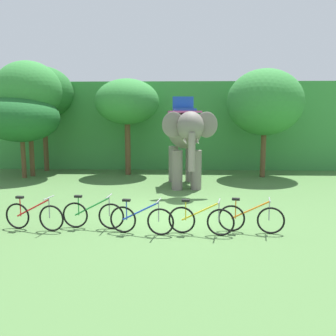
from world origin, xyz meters
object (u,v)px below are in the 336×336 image
at_px(bike_red, 34,216).
at_px(bike_yellow, 201,220).
at_px(tree_center_left, 43,93).
at_px(tree_center_right, 265,102).
at_px(tree_center, 28,91).
at_px(elephant, 185,134).
at_px(bike_green, 93,215).
at_px(tree_right, 127,102).
at_px(tree_left, 21,118).
at_px(bike_orange, 251,218).
at_px(bike_blue, 141,220).

height_order(bike_red, bike_yellow, same).
distance_m(tree_center_left, tree_center_right, 11.27).
distance_m(tree_center, tree_center_left, 1.71).
bearing_deg(elephant, bike_green, -113.38).
xyz_separation_m(tree_right, bike_yellow, (3.20, -9.31, -3.21)).
bearing_deg(tree_center_left, elephant, -29.10).
bearing_deg(bike_green, tree_center, 120.94).
bearing_deg(tree_left, tree_right, 13.80).
distance_m(tree_left, bike_green, 9.59).
bearing_deg(bike_orange, bike_red, 179.97).
bearing_deg(tree_center_right, tree_center_left, 172.40).
bearing_deg(tree_center, tree_left, -111.62).
distance_m(tree_right, tree_center_right, 6.64).
relative_size(tree_center_right, bike_blue, 3.03).
relative_size(tree_center_left, bike_blue, 3.22).
bearing_deg(tree_center_left, tree_right, -12.86).
relative_size(bike_green, bike_blue, 1.01).
xyz_separation_m(tree_left, tree_right, (4.82, 1.18, 0.78)).
distance_m(tree_right, bike_red, 9.73).
bearing_deg(tree_right, tree_center, -171.69).
bearing_deg(tree_right, bike_yellow, -71.05).
xyz_separation_m(tree_center, bike_blue, (6.29, -8.65, -3.72)).
xyz_separation_m(tree_center, tree_center_right, (11.24, 0.22, -0.54)).
bearing_deg(bike_green, tree_right, 92.03).
height_order(bike_green, bike_blue, same).
xyz_separation_m(tree_center, bike_yellow, (7.82, -8.64, -3.72)).
relative_size(tree_center_right, bike_green, 3.01).
distance_m(bike_blue, bike_yellow, 1.53).
bearing_deg(bike_blue, bike_green, 162.64).
bearing_deg(bike_red, tree_center, 111.98).
bearing_deg(tree_center_right, bike_orange, -103.74).
bearing_deg(tree_center_right, tree_left, -176.35).
bearing_deg(tree_center_right, bike_green, -126.72).
bearing_deg(tree_right, bike_green, -87.97).
xyz_separation_m(bike_blue, bike_yellow, (1.53, 0.02, 0.00)).
height_order(tree_center_right, bike_red, tree_center_right).
distance_m(tree_center, bike_orange, 12.97).
bearing_deg(bike_green, bike_red, -172.55).
bearing_deg(bike_yellow, tree_left, 134.61).
relative_size(tree_center_left, elephant, 1.30).
bearing_deg(bike_red, tree_center_right, 47.83).
xyz_separation_m(tree_center, tree_right, (4.62, 0.67, -0.51)).
bearing_deg(bike_orange, tree_center_right, 76.26).
height_order(bike_green, bike_yellow, same).
distance_m(tree_left, tree_center, 1.40).
relative_size(tree_left, bike_orange, 2.32).
bearing_deg(elephant, tree_center_left, 150.90).
relative_size(elephant, bike_red, 2.49).
xyz_separation_m(elephant, bike_orange, (1.67, -6.04, -1.82)).
relative_size(bike_red, bike_yellow, 1.00).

